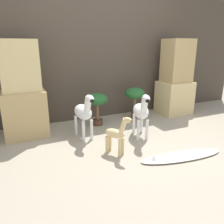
{
  "coord_description": "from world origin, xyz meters",
  "views": [
    {
      "loc": [
        -1.46,
        -2.12,
        1.28
      ],
      "look_at": [
        -0.23,
        0.58,
        0.37
      ],
      "focal_mm": 35.0,
      "sensor_mm": 36.0,
      "label": 1
    }
  ],
  "objects_px": {
    "potted_palm_front": "(135,95)",
    "zebra_right": "(141,111)",
    "potted_palm_back": "(97,102)",
    "surfboard": "(181,156)",
    "zebra_left": "(84,112)",
    "giraffe_figurine": "(117,134)"
  },
  "relations": [
    {
      "from": "potted_palm_back",
      "to": "surfboard",
      "type": "bearing_deg",
      "value": -71.05
    },
    {
      "from": "surfboard",
      "to": "zebra_left",
      "type": "bearing_deg",
      "value": 130.08
    },
    {
      "from": "zebra_right",
      "to": "potted_palm_front",
      "type": "relative_size",
      "value": 1.2
    },
    {
      "from": "potted_palm_front",
      "to": "giraffe_figurine",
      "type": "bearing_deg",
      "value": -128.66
    },
    {
      "from": "zebra_left",
      "to": "potted_palm_front",
      "type": "distance_m",
      "value": 1.23
    },
    {
      "from": "zebra_left",
      "to": "potted_palm_front",
      "type": "xyz_separation_m",
      "value": [
        1.12,
        0.51,
        0.04
      ]
    },
    {
      "from": "zebra_right",
      "to": "surfboard",
      "type": "bearing_deg",
      "value": -80.82
    },
    {
      "from": "giraffe_figurine",
      "to": "zebra_right",
      "type": "bearing_deg",
      "value": 31.18
    },
    {
      "from": "giraffe_figurine",
      "to": "surfboard",
      "type": "distance_m",
      "value": 0.81
    },
    {
      "from": "potted_palm_back",
      "to": "zebra_right",
      "type": "bearing_deg",
      "value": -62.34
    },
    {
      "from": "zebra_right",
      "to": "potted_palm_back",
      "type": "relative_size",
      "value": 1.25
    },
    {
      "from": "zebra_right",
      "to": "potted_palm_front",
      "type": "height_order",
      "value": "zebra_right"
    },
    {
      "from": "giraffe_figurine",
      "to": "zebra_left",
      "type": "bearing_deg",
      "value": 107.94
    },
    {
      "from": "potted_palm_back",
      "to": "surfboard",
      "type": "height_order",
      "value": "potted_palm_back"
    },
    {
      "from": "potted_palm_front",
      "to": "surfboard",
      "type": "xyz_separation_m",
      "value": [
        -0.25,
        -1.54,
        -0.41
      ]
    },
    {
      "from": "giraffe_figurine",
      "to": "potted_palm_back",
      "type": "bearing_deg",
      "value": 81.39
    },
    {
      "from": "zebra_left",
      "to": "potted_palm_back",
      "type": "xyz_separation_m",
      "value": [
        0.37,
        0.43,
        0.0
      ]
    },
    {
      "from": "potted_palm_front",
      "to": "potted_palm_back",
      "type": "relative_size",
      "value": 1.05
    },
    {
      "from": "potted_palm_front",
      "to": "zebra_right",
      "type": "bearing_deg",
      "value": -114.34
    },
    {
      "from": "potted_palm_front",
      "to": "surfboard",
      "type": "relative_size",
      "value": 0.52
    },
    {
      "from": "giraffe_figurine",
      "to": "surfboard",
      "type": "bearing_deg",
      "value": -31.06
    },
    {
      "from": "potted_palm_back",
      "to": "surfboard",
      "type": "relative_size",
      "value": 0.49
    }
  ]
}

